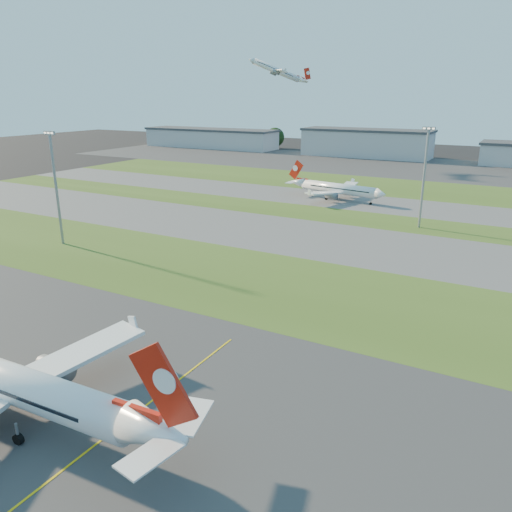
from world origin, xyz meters
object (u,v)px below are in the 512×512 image
Objects in this scene: airliner_taxiing at (338,189)px; light_mast_centre at (425,171)px; airliner_parked at (14,385)px; light_mast_west at (55,181)px.

airliner_taxiing is 1.30× the size of light_mast_centre.
airliner_taxiing is at bearing 142.72° from light_mast_centre.
airliner_parked is 1.53× the size of light_mast_centre.
light_mast_centre is (31.41, -23.91, 11.10)m from airliner_taxiing.
light_mast_west is (-49.70, 48.65, 10.49)m from airliner_parked.
light_mast_west is at bearing 133.22° from airliner_parked.
light_mast_west is at bearing 74.48° from airliner_taxiing.
light_mast_centre reaches higher than airliner_taxiing.
airliner_taxiing is at bearing 64.22° from light_mast_west.
light_mast_west is (-38.59, -79.91, 11.10)m from airliner_taxiing.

